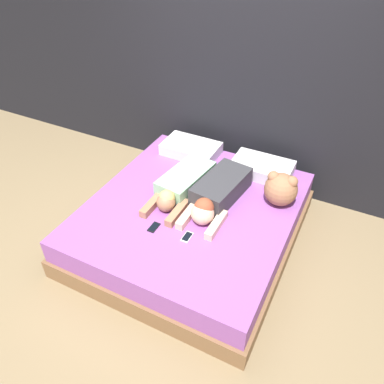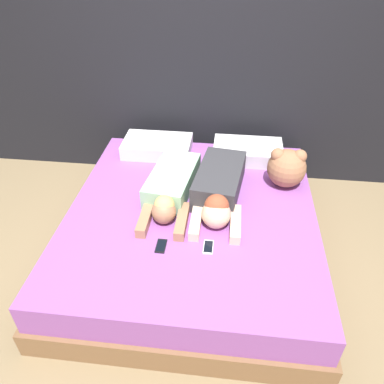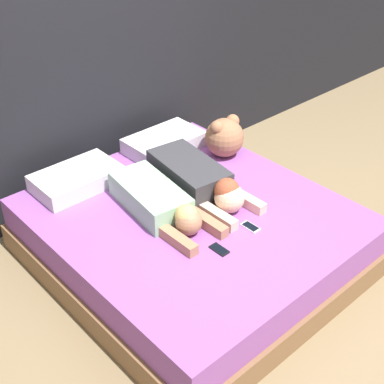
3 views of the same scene
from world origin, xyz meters
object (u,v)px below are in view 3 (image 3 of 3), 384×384
Objects in this scene: pillow_head_left at (77,179)px; plush_toy at (224,137)px; cell_phone_right at (250,227)px; person_right at (200,181)px; bed at (192,236)px; pillow_head_right at (164,143)px; cell_phone_left at (219,250)px; person_left at (160,203)px.

plush_toy reaches higher than pillow_head_left.
person_right is at bearing 86.31° from cell_phone_right.
bed is 0.88m from plush_toy.
cell_phone_left is at bearing -115.14° from pillow_head_right.
pillow_head_right is at bearing 77.78° from cell_phone_right.
cell_phone_left is at bearing -175.12° from cell_phone_right.
person_right reaches higher than bed.
person_left is 7.34× the size of cell_phone_left.
pillow_head_left is at bearing 115.54° from cell_phone_right.
person_left is 0.92m from plush_toy.
person_left reaches higher than pillow_head_left.
plush_toy is (1.10, -0.38, 0.10)m from pillow_head_left.
cell_phone_right is at bearing -102.22° from pillow_head_right.
pillow_head_left is (-0.40, 0.77, 0.27)m from bed.
plush_toy is at bearing -52.38° from pillow_head_right.
plush_toy is (0.51, 0.27, 0.06)m from person_right.
pillow_head_right is at bearing 0.00° from pillow_head_left.
bed is 3.40× the size of pillow_head_right.
person_right is at bearing -152.00° from plush_toy.
plush_toy is at bearing 28.00° from person_right.
pillow_head_right is 0.87m from person_left.
plush_toy is (0.29, -0.38, 0.10)m from pillow_head_right.
bed is at bearing -146.50° from person_right.
person_right is (0.59, -0.65, 0.04)m from pillow_head_left.
pillow_head_right reaches higher than cell_phone_right.
bed is 0.49m from cell_phone_left.
person_left is 7.34× the size of cell_phone_right.
cell_phone_left and cell_phone_right have the same top height.
bed is at bearing 111.31° from cell_phone_right.
pillow_head_left is 1.29m from cell_phone_right.
pillow_head_right is at bearing 62.43° from bed.
plush_toy is at bearing 29.52° from bed.
pillow_head_right is at bearing 48.40° from person_left.
person_left reaches higher than cell_phone_right.
person_left is 0.36m from person_right.
cell_phone_right is 0.39× the size of plush_toy.
person_right is (0.36, 0.00, 0.02)m from person_left.
plush_toy is at bearing 43.60° from cell_phone_left.
pillow_head_left is 1.21m from cell_phone_left.
plush_toy is (0.54, 0.78, 0.15)m from cell_phone_right.
bed is at bearing -117.57° from pillow_head_right.
bed is 0.91m from pillow_head_left.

